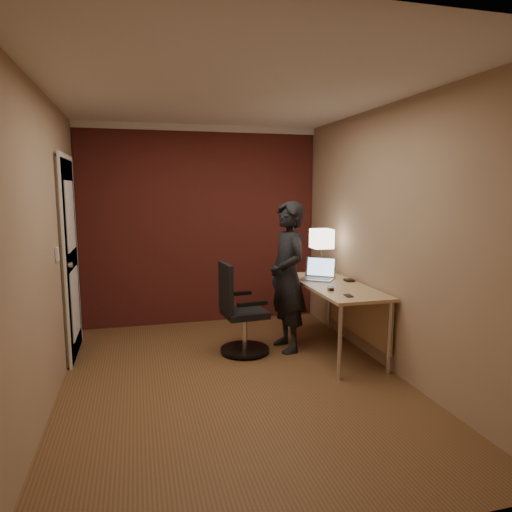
# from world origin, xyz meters

# --- Properties ---
(room) EXTENTS (4.00, 4.00, 4.00)m
(room) POSITION_xyz_m (-0.27, 1.54, 1.37)
(room) COLOR brown
(room) RESTS_ON ground
(desk) EXTENTS (0.60, 1.50, 0.73)m
(desk) POSITION_xyz_m (1.25, 0.48, 0.60)
(desk) COLOR tan
(desk) RESTS_ON ground
(desk_lamp) EXTENTS (0.22, 0.22, 0.54)m
(desk_lamp) POSITION_xyz_m (1.24, 0.99, 1.15)
(desk_lamp) COLOR silver
(desk_lamp) RESTS_ON desk
(laptop) EXTENTS (0.42, 0.40, 0.23)m
(laptop) POSITION_xyz_m (1.14, 0.80, 0.79)
(laptop) COLOR silver
(laptop) RESTS_ON desk
(mouse) EXTENTS (0.09, 0.12, 0.03)m
(mouse) POSITION_xyz_m (1.03, 0.23, 0.75)
(mouse) COLOR black
(mouse) RESTS_ON desk
(phone) EXTENTS (0.07, 0.12, 0.01)m
(phone) POSITION_xyz_m (1.08, -0.05, 0.73)
(phone) COLOR black
(phone) RESTS_ON desk
(wallet) EXTENTS (0.10, 0.12, 0.02)m
(wallet) POSITION_xyz_m (1.40, 0.58, 0.74)
(wallet) COLOR black
(wallet) RESTS_ON desk
(office_chair) EXTENTS (0.51, 0.55, 0.95)m
(office_chair) POSITION_xyz_m (0.20, 0.67, 0.42)
(office_chair) COLOR black
(office_chair) RESTS_ON ground
(person) EXTENTS (0.44, 0.62, 1.59)m
(person) POSITION_xyz_m (0.73, 0.67, 0.80)
(person) COLOR black
(person) RESTS_ON ground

